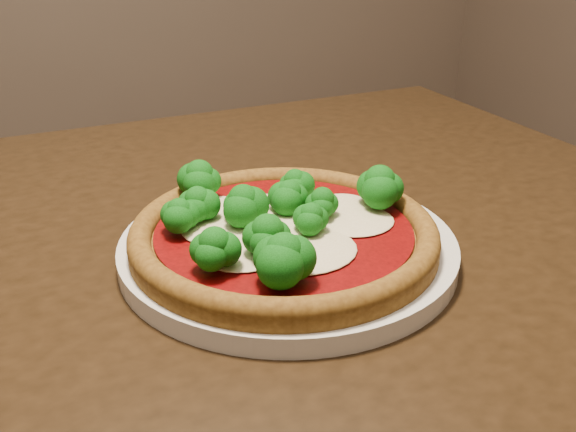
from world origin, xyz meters
name	(u,v)px	position (x,y,z in m)	size (l,w,h in m)	color
dining_table	(205,348)	(0.05, -0.06, 0.65)	(1.11, 0.90, 0.75)	black
plate	(288,247)	(0.13, -0.09, 0.76)	(0.30, 0.30, 0.02)	silver
pizza	(280,227)	(0.12, -0.09, 0.79)	(0.27, 0.27, 0.06)	brown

